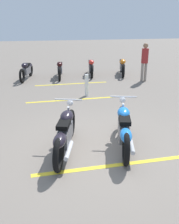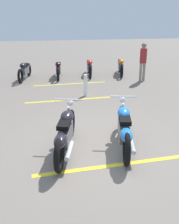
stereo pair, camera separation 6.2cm
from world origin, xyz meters
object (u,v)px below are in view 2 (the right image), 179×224
(motorcycle_row_left, at_px, (89,66))
(bollard_post, at_px, (86,85))
(motorcycle_row_center, at_px, (58,69))
(motorcycle_dark_foreground, at_px, (65,133))
(bystander_near_row, at_px, (143,60))
(motorcycle_row_right, at_px, (25,70))
(motorcycle_bright_foreground, at_px, (124,128))
(motorcycle_row_far_left, at_px, (121,66))

(motorcycle_row_left, xyz_separation_m, bollard_post, (-3.63, 0.94, -0.04))
(motorcycle_row_left, relative_size, motorcycle_row_center, 1.02)
(motorcycle_dark_foreground, xyz_separation_m, bystander_near_row, (5.97, -4.31, 0.49))
(motorcycle_row_right, bearing_deg, bystander_near_row, 87.36)
(motorcycle_bright_foreground, xyz_separation_m, motorcycle_row_right, (7.55, 2.25, -0.02))
(motorcycle_row_far_left, relative_size, motorcycle_row_right, 1.01)
(motorcycle_dark_foreground, xyz_separation_m, bollard_post, (4.15, -1.28, -0.06))
(motorcycle_row_far_left, bearing_deg, bollard_post, -21.41)
(motorcycle_bright_foreground, distance_m, motorcycle_dark_foreground, 1.30)
(motorcycle_dark_foreground, bearing_deg, bystander_near_row, -19.25)
(motorcycle_bright_foreground, distance_m, motorcycle_row_center, 7.63)
(motorcycle_row_far_left, xyz_separation_m, bollard_post, (-3.44, 2.54, -0.05))
(motorcycle_bright_foreground, bearing_deg, bollard_post, 15.39)
(motorcycle_bright_foreground, relative_size, motorcycle_row_left, 1.01)
(motorcycle_dark_foreground, height_order, motorcycle_row_left, motorcycle_dark_foreground)
(motorcycle_row_left, height_order, motorcycle_row_right, motorcycle_row_left)
(motorcycle_bright_foreground, xyz_separation_m, bystander_near_row, (6.01, -3.02, 0.49))
(motorcycle_dark_foreground, bearing_deg, motorcycle_bright_foreground, -75.07)
(motorcycle_row_center, height_order, bollard_post, bollard_post)
(motorcycle_row_left, xyz_separation_m, bystander_near_row, (-1.81, -2.09, 0.51))
(motorcycle_row_left, xyz_separation_m, motorcycle_row_right, (-0.27, 3.18, -0.00))
(motorcycle_dark_foreground, xyz_separation_m, motorcycle_row_right, (7.51, 0.95, -0.02))
(motorcycle_bright_foreground, distance_m, bystander_near_row, 6.74)
(motorcycle_row_right, bearing_deg, motorcycle_dark_foreground, 20.92)
(motorcycle_bright_foreground, distance_m, motorcycle_row_far_left, 8.04)
(motorcycle_row_right, height_order, bystander_near_row, bystander_near_row)
(motorcycle_bright_foreground, relative_size, bystander_near_row, 1.27)
(motorcycle_row_far_left, height_order, motorcycle_row_left, motorcycle_row_far_left)
(motorcycle_bright_foreground, height_order, motorcycle_row_right, motorcycle_bright_foreground)
(motorcycle_dark_foreground, distance_m, bystander_near_row, 7.38)
(motorcycle_dark_foreground, distance_m, bollard_post, 4.35)
(bollard_post, bearing_deg, motorcycle_row_center, 10.81)
(motorcycle_row_right, bearing_deg, motorcycle_bright_foreground, 30.27)
(motorcycle_row_right, bearing_deg, motorcycle_row_center, 105.78)
(motorcycle_row_left, bearing_deg, motorcycle_row_right, -75.69)
(motorcycle_row_far_left, xyz_separation_m, motorcycle_row_left, (0.19, 1.60, -0.01))
(motorcycle_row_left, distance_m, bollard_post, 3.75)
(bollard_post, bearing_deg, motorcycle_row_far_left, -36.47)
(motorcycle_row_far_left, xyz_separation_m, motorcycle_row_center, (-0.02, 3.19, -0.02))
(motorcycle_bright_foreground, relative_size, motorcycle_row_center, 1.03)
(motorcycle_row_left, distance_m, motorcycle_row_right, 3.19)
(motorcycle_row_far_left, distance_m, bystander_near_row, 1.77)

